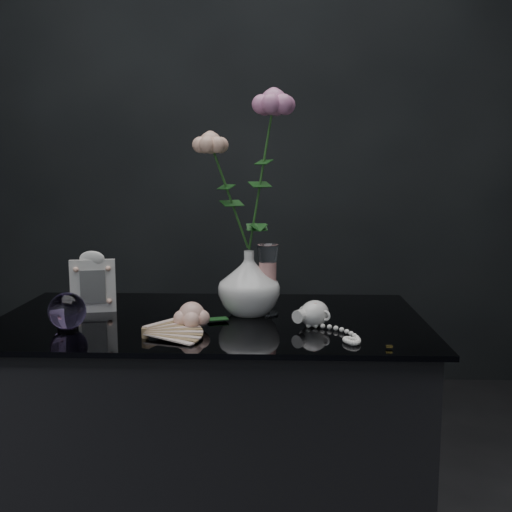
# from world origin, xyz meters

# --- Properties ---
(table) EXTENTS (1.05, 0.58, 0.76)m
(table) POSITION_xyz_m (0.00, 0.05, 0.38)
(table) COLOR black
(table) RESTS_ON ground
(vase) EXTENTS (0.20, 0.20, 0.16)m
(vase) POSITION_xyz_m (0.10, 0.09, 0.84)
(vase) COLOR white
(vase) RESTS_ON table
(wine_glass) EXTENTS (0.07, 0.07, 0.18)m
(wine_glass) POSITION_xyz_m (0.14, 0.09, 0.85)
(wine_glass) COLOR white
(wine_glass) RESTS_ON table
(picture_frame) EXTENTS (0.13, 0.11, 0.16)m
(picture_frame) POSITION_xyz_m (-0.31, 0.10, 0.84)
(picture_frame) COLOR silver
(picture_frame) RESTS_ON table
(paperweight) EXTENTS (0.09, 0.09, 0.09)m
(paperweight) POSITION_xyz_m (-0.31, -0.07, 0.80)
(paperweight) COLOR #9677C1
(paperweight) RESTS_ON table
(paper_fan) EXTENTS (0.26, 0.21, 0.03)m
(paper_fan) POSITION_xyz_m (-0.12, -0.13, 0.78)
(paper_fan) COLOR beige
(paper_fan) RESTS_ON table
(loose_rose) EXTENTS (0.17, 0.21, 0.06)m
(loose_rose) POSITION_xyz_m (-0.03, -0.05, 0.79)
(loose_rose) COLOR #FFB8A4
(loose_rose) RESTS_ON table
(pearl_jar) EXTENTS (0.31, 0.31, 0.06)m
(pearl_jar) POSITION_xyz_m (0.25, -0.02, 0.79)
(pearl_jar) COLOR white
(pearl_jar) RESTS_ON table
(roses) EXTENTS (0.23, 0.13, 0.45)m
(roses) POSITION_xyz_m (0.10, 0.09, 1.13)
(roses) COLOR #F7B497
(roses) RESTS_ON vase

